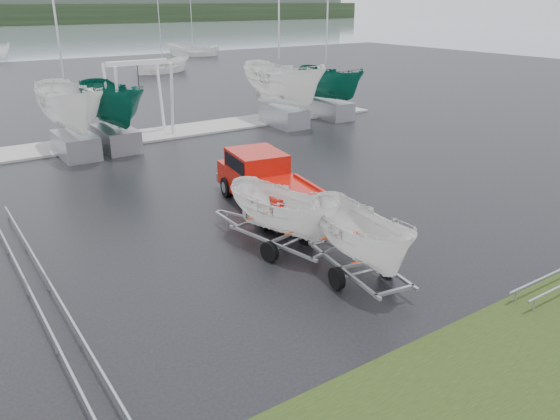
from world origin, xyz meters
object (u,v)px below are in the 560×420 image
object	(u,v)px
trailer_parked	(284,171)
boat_hoist	(139,88)
trailer_hitched	(363,192)
pickup_truck	(264,180)

from	to	relation	value
trailer_parked	boat_hoist	world-z (taller)	trailer_parked
trailer_hitched	pickup_truck	bearing A→B (deg)	90.00
pickup_truck	boat_hoist	xyz separation A→B (m)	(0.26, 12.87, 1.69)
trailer_hitched	boat_hoist	bearing A→B (deg)	95.18
trailer_hitched	boat_hoist	distance (m)	19.16
pickup_truck	trailer_parked	bearing A→B (deg)	-105.36
trailer_hitched	trailer_parked	bearing A→B (deg)	112.86
pickup_truck	trailer_parked	world-z (taller)	trailer_parked
pickup_truck	trailer_hitched	distance (m)	6.51
trailer_hitched	boat_hoist	size ratio (longest dim) A/B	1.12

